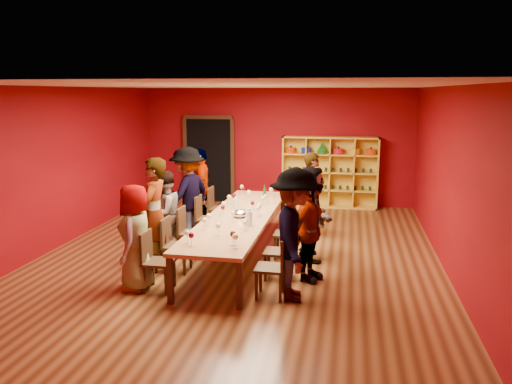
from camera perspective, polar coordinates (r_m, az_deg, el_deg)
room_shell at (r=8.67m, az=-1.99°, el=2.08°), size 7.10×9.10×3.04m
tasting_table at (r=8.83m, az=-1.96°, el=-3.05°), size 1.10×4.50×0.75m
doorway at (r=13.41m, az=-5.33°, el=3.71°), size 1.40×0.17×2.30m
shelving_unit at (r=12.81m, az=8.43°, el=2.65°), size 2.40×0.40×1.80m
chair_person_left_0 at (r=7.58m, az=-11.64°, el=-7.36°), size 0.42×0.42×0.89m
person_left_0 at (r=7.59m, az=-13.61°, el=-5.06°), size 0.52×0.82×1.59m
chair_person_left_1 at (r=8.29m, az=-9.53°, el=-5.64°), size 0.42×0.42×0.89m
person_left_1 at (r=8.28m, az=-11.56°, el=-2.57°), size 0.53×0.70×1.87m
chair_person_left_2 at (r=8.99m, az=-7.84°, el=-4.24°), size 0.42×0.42×0.89m
person_left_2 at (r=9.06m, az=-10.40°, el=-2.43°), size 0.65×0.84×1.53m
chair_person_left_3 at (r=9.93m, az=-5.98°, el=-2.70°), size 0.42×0.42×0.89m
person_left_3 at (r=9.93m, az=-7.81°, el=-0.20°), size 0.85×1.29×1.85m
chair_person_left_4 at (r=10.77m, az=-4.60°, el=-1.55°), size 0.42×0.42×0.89m
person_left_4 at (r=10.79m, az=-6.30°, el=0.41°), size 0.72×1.10×1.72m
chair_person_right_0 at (r=7.16m, az=2.29°, el=-8.23°), size 0.42×0.42×0.89m
person_right_0 at (r=6.99m, az=4.49°, el=-4.89°), size 0.64×1.27×1.89m
chair_person_right_1 at (r=7.86m, az=3.09°, el=-6.44°), size 0.42×0.42×0.89m
person_right_1 at (r=7.73m, az=6.12°, el=-4.48°), size 0.75×1.02×1.59m
chair_person_right_2 at (r=8.83m, az=3.99°, el=-4.44°), size 0.42×0.42×0.89m
person_right_2 at (r=8.72m, az=6.24°, el=-2.42°), size 0.80×1.60×1.66m
chair_person_right_4 at (r=10.29m, az=4.99°, el=-2.17°), size 0.42×0.42×0.89m
person_right_4 at (r=10.19m, az=6.56°, el=-0.27°), size 0.55×0.69×1.71m
wine_glass_0 at (r=8.40m, az=-2.62°, el=-2.49°), size 0.08×0.08×0.19m
wine_glass_1 at (r=9.58m, az=0.77°, el=-0.78°), size 0.07×0.07×0.18m
wine_glass_2 at (r=10.30m, az=1.72°, el=0.20°), size 0.09×0.09×0.21m
wine_glass_3 at (r=8.83m, az=-3.81°, el=-1.83°), size 0.08×0.08×0.19m
wine_glass_4 at (r=9.61m, az=-3.09°, el=-0.65°), size 0.08×0.08×0.21m
wine_glass_5 at (r=10.47m, az=1.96°, el=0.40°), size 0.09×0.09×0.22m
wine_glass_6 at (r=7.28m, az=-7.83°, el=-4.73°), size 0.08×0.08×0.19m
wine_glass_7 at (r=8.18m, az=-5.41°, el=-2.82°), size 0.08×0.08×0.21m
wine_glass_8 at (r=10.67m, az=-1.63°, el=0.54°), size 0.08×0.08×0.20m
wine_glass_9 at (r=7.82m, az=-1.27°, el=-3.58°), size 0.07×0.07×0.18m
wine_glass_10 at (r=7.12m, az=-2.66°, el=-4.91°), size 0.08×0.08×0.21m
wine_glass_11 at (r=7.95m, az=-1.15°, el=-3.31°), size 0.07×0.07×0.18m
wine_glass_12 at (r=9.71m, az=-2.56°, el=-0.47°), size 0.09×0.09×0.22m
wine_glass_13 at (r=10.54m, az=-1.47°, el=0.31°), size 0.07×0.07×0.18m
wine_glass_14 at (r=7.94m, az=-5.90°, el=-3.30°), size 0.08×0.08×0.20m
wine_glass_15 at (r=9.76m, az=1.07°, el=-0.55°), size 0.07×0.07×0.18m
wine_glass_16 at (r=8.84m, az=0.37°, el=-1.65°), size 0.09×0.09×0.22m
wine_glass_17 at (r=6.97m, az=-2.41°, el=-5.21°), size 0.09×0.09×0.22m
wine_glass_18 at (r=10.07m, az=-0.83°, el=-0.09°), size 0.08×0.08×0.20m
wine_glass_19 at (r=7.15m, az=-7.40°, el=-5.01°), size 0.08×0.08×0.20m
wine_glass_20 at (r=7.60m, az=-4.37°, el=-3.94°), size 0.08×0.08×0.20m
wine_glass_21 at (r=8.72m, az=0.19°, el=-1.90°), size 0.08×0.08×0.20m
wine_glass_22 at (r=9.00m, az=-3.72°, el=-1.45°), size 0.09×0.09×0.21m
wine_glass_23 at (r=9.17m, az=-0.41°, el=-1.33°), size 0.07×0.07×0.18m
spittoon_bowl at (r=8.71m, az=-1.82°, el=-2.49°), size 0.27×0.27×0.15m
carafe_a at (r=9.31m, az=-2.31°, el=-1.32°), size 0.10×0.10×0.23m
carafe_b at (r=8.12m, az=-0.82°, el=-3.02°), size 0.12×0.12×0.29m
wine_bottle at (r=10.29m, az=0.99°, el=-0.09°), size 0.07×0.07×0.27m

